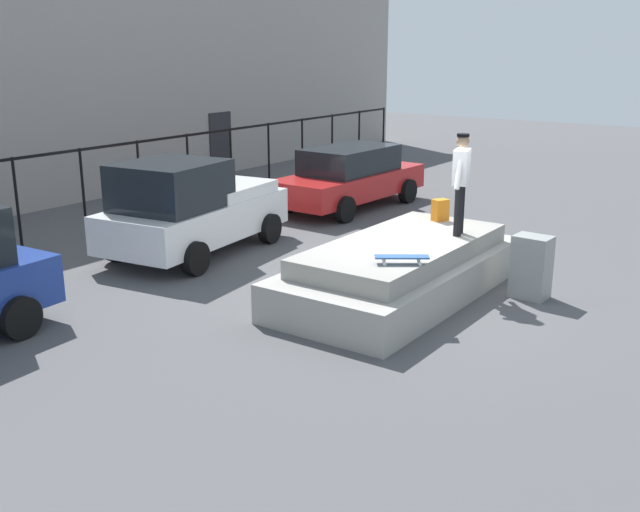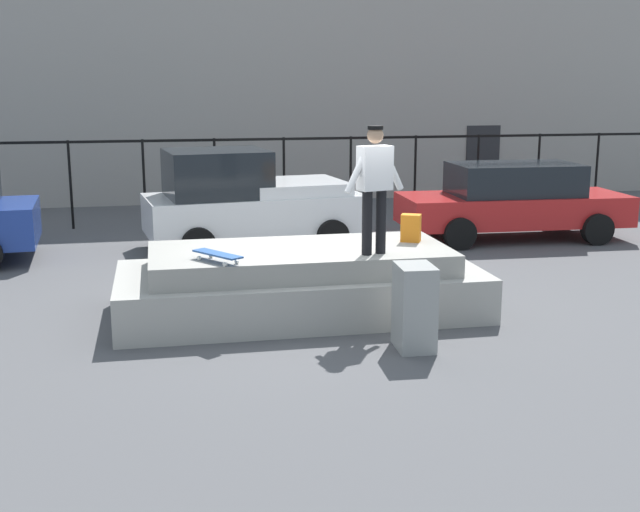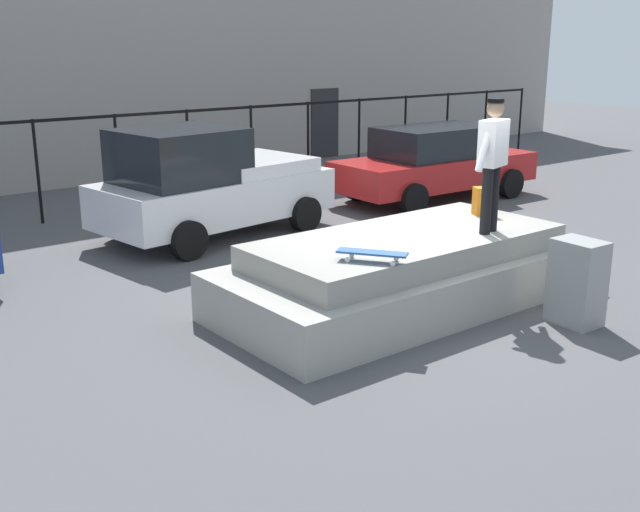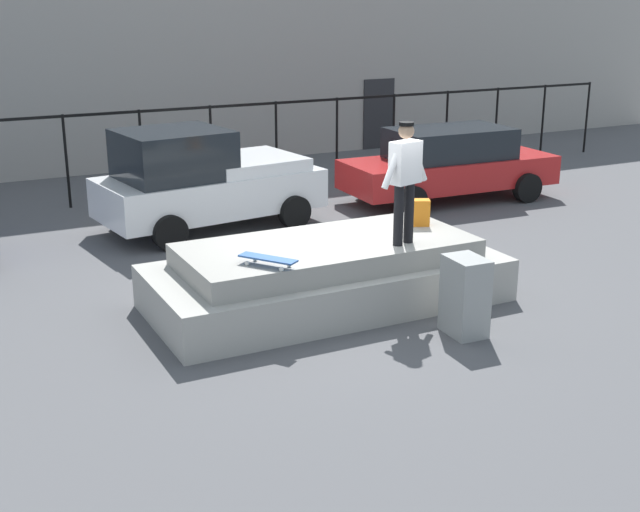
{
  "view_description": "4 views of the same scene",
  "coord_description": "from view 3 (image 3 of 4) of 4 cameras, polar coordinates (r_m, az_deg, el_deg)",
  "views": [
    {
      "loc": [
        -10.84,
        -5.87,
        4.13
      ],
      "look_at": [
        -0.74,
        1.28,
        0.59
      ],
      "focal_mm": 41.82,
      "sensor_mm": 36.0,
      "label": 1
    },
    {
      "loc": [
        -2.12,
        -11.02,
        3.28
      ],
      "look_at": [
        0.3,
        0.85,
        0.62
      ],
      "focal_mm": 45.32,
      "sensor_mm": 36.0,
      "label": 2
    },
    {
      "loc": [
        -7.08,
        -6.93,
        3.42
      ],
      "look_at": [
        -0.57,
        1.31,
        0.42
      ],
      "focal_mm": 43.08,
      "sensor_mm": 36.0,
      "label": 3
    },
    {
      "loc": [
        -5.5,
        -10.34,
        4.38
      ],
      "look_at": [
        -0.01,
        0.52,
        0.55
      ],
      "focal_mm": 47.26,
      "sensor_mm": 36.0,
      "label": 4
    }
  ],
  "objects": [
    {
      "name": "backpack",
      "position": [
        11.35,
        12.06,
        4.02
      ],
      "size": [
        0.34,
        0.3,
        0.4
      ],
      "primitive_type": "cube",
      "rotation": [
        0.0,
        0.0,
        5.83
      ],
      "color": "orange",
      "rests_on": "concrete_ledge"
    },
    {
      "name": "warehouse_building",
      "position": [
        22.09,
        -20.35,
        15.29
      ],
      "size": [
        36.04,
        6.75,
        7.06
      ],
      "color": "gray",
      "rests_on": "ground_plane"
    },
    {
      "name": "concrete_ledge",
      "position": [
        10.21,
        6.4,
        -1.18
      ],
      "size": [
        5.13,
        2.34,
        0.94
      ],
      "color": "#9E9B93",
      "rests_on": "ground_plane"
    },
    {
      "name": "car_white_pickup_mid",
      "position": [
        13.65,
        -8.33,
        5.36
      ],
      "size": [
        4.42,
        2.53,
        1.96
      ],
      "color": "white",
      "rests_on": "ground_plane"
    },
    {
      "name": "ground_plane",
      "position": [
        10.48,
        6.93,
        -3.25
      ],
      "size": [
        60.0,
        60.0,
        0.0
      ],
      "primitive_type": "plane",
      "color": "#4C4C4F"
    },
    {
      "name": "skateboard",
      "position": [
        8.79,
        3.89,
        0.21
      ],
      "size": [
        0.63,
        0.78,
        0.12
      ],
      "color": "#264C8C",
      "rests_on": "concrete_ledge"
    },
    {
      "name": "skateboarder",
      "position": [
        10.18,
        12.7,
        7.27
      ],
      "size": [
        0.9,
        0.35,
        1.74
      ],
      "color": "black",
      "rests_on": "concrete_ledge"
    },
    {
      "name": "utility_box",
      "position": [
        9.91,
        18.55,
        -1.88
      ],
      "size": [
        0.47,
        0.62,
        1.06
      ],
      "primitive_type": "cube",
      "rotation": [
        0.0,
        0.0,
        -0.05
      ],
      "color": "gray",
      "rests_on": "ground_plane"
    },
    {
      "name": "fence_row",
      "position": [
        16.27,
        -12.27,
        8.1
      ],
      "size": [
        24.06,
        0.06,
        1.98
      ],
      "color": "black",
      "rests_on": "ground_plane"
    },
    {
      "name": "car_red_sedan_far",
      "position": [
        16.96,
        8.57,
        6.92
      ],
      "size": [
        4.74,
        2.13,
        1.58
      ],
      "color": "#B21E1E",
      "rests_on": "ground_plane"
    }
  ]
}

